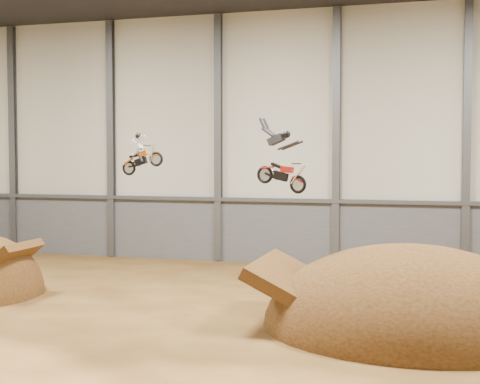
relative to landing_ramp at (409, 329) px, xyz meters
name	(u,v)px	position (x,y,z in m)	size (l,w,h in m)	color
floor	(181,330)	(-7.56, -2.21, 0.00)	(40.00, 40.00, 0.00)	#4C3014
back_wall	(277,138)	(-7.56, 12.79, 7.00)	(40.00, 0.10, 14.00)	beige
lower_band_back	(276,232)	(-7.56, 12.69, 1.75)	(39.80, 0.18, 3.50)	#505258
steel_rail	(276,200)	(-7.56, 12.54, 3.55)	(39.80, 0.35, 0.20)	#47494F
steel_column_0	(13,140)	(-24.22, 12.59, 7.00)	(0.40, 0.36, 13.90)	#47494F
steel_column_1	(111,139)	(-17.56, 12.59, 7.00)	(0.40, 0.36, 13.90)	#47494F
steel_column_2	(218,138)	(-10.89, 12.59, 7.00)	(0.40, 0.36, 13.90)	#47494F
steel_column_3	(336,137)	(-4.22, 12.59, 7.00)	(0.40, 0.36, 13.90)	#47494F
steel_column_4	(467,136)	(2.44, 12.59, 7.00)	(0.40, 0.36, 13.90)	#47494F
landing_ramp	(409,329)	(0.00, 0.00, 0.00)	(10.15, 8.98, 5.86)	#361F0D
fmx_rider_a	(144,150)	(-10.49, 1.42, 6.22)	(1.85, 0.70, 1.67)	#C04F09
fmx_rider_b	(279,156)	(-4.65, 0.18, 5.97)	(2.72, 0.78, 2.33)	#B21810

